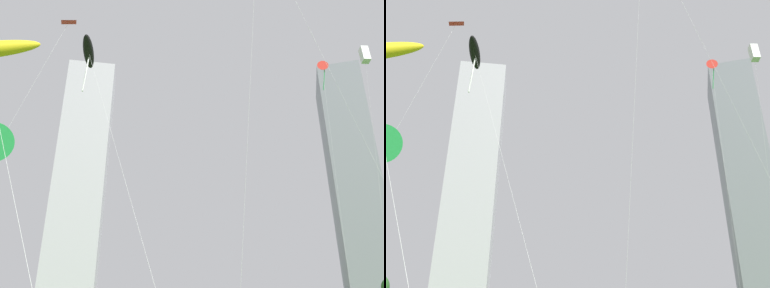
% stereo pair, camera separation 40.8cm
% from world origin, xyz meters
% --- Properties ---
extents(kite_flying_4, '(7.58, 3.62, 26.98)m').
position_xyz_m(kite_flying_4, '(-13.26, 16.78, 26.20)').
color(kite_flying_4, silver).
rests_on(kite_flying_4, ground).
extents(kite_flying_6, '(3.11, 4.59, 32.25)m').
position_xyz_m(kite_flying_6, '(15.20, 31.54, 31.45)').
color(kite_flying_6, silver).
rests_on(kite_flying_6, ground).
extents(kite_flying_7, '(2.77, 1.34, 32.24)m').
position_xyz_m(kite_flying_7, '(19.37, 28.22, 31.02)').
color(kite_flying_7, silver).
rests_on(kite_flying_7, ground).
extents(kite_flying_8, '(7.57, 11.10, 19.06)m').
position_xyz_m(kite_flying_8, '(-8.95, 10.72, 18.45)').
color(kite_flying_8, silver).
rests_on(kite_flying_8, ground).
extents(distant_highrise_0, '(20.86, 27.84, 88.37)m').
position_xyz_m(distant_highrise_0, '(55.02, 122.76, 44.18)').
color(distant_highrise_0, gray).
rests_on(distant_highrise_0, ground).
extents(distant_highrise_1, '(22.08, 21.26, 102.00)m').
position_xyz_m(distant_highrise_1, '(-47.27, 137.21, 51.00)').
color(distant_highrise_1, '#A8A8AD').
rests_on(distant_highrise_1, ground).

